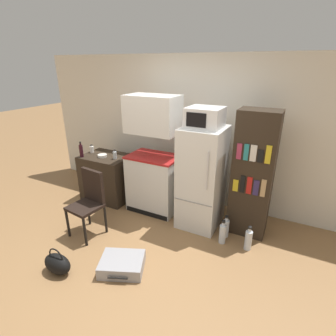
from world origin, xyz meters
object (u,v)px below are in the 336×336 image
Objects in this scene: refrigerator at (202,178)px; suitcase_large_flat at (122,264)px; kitchen_hutch at (154,161)px; bottle_milk_white at (92,149)px; bottle_clear_short at (115,155)px; handbag at (57,264)px; microwave at (205,117)px; bottle_wine_dark at (81,151)px; water_bottle_middle at (226,228)px; water_bottle_back at (248,240)px; side_table at (108,177)px; bowl at (102,156)px; bookshelf at (253,175)px; chair at (89,198)px; water_bottle_front at (223,233)px.

suitcase_large_flat is (-0.45, -1.37, -0.67)m from refrigerator.
kitchen_hutch reaches higher than bottle_milk_white.
kitchen_hutch is 1.65m from suitcase_large_flat.
handbag is at bearing -75.73° from bottle_clear_short.
suitcase_large_flat is at bearing -108.44° from microwave.
microwave reaches higher than suitcase_large_flat.
refrigerator reaches higher than bottle_wine_dark.
bottle_clear_short is 1.91m from handbag.
handbag is 1.09× the size of water_bottle_middle.
kitchen_hutch reaches higher than suitcase_large_flat.
water_bottle_back is (1.62, -0.35, -0.70)m from kitchen_hutch.
suitcase_large_flat is at bearing -34.95° from bottle_wine_dark.
bottle_clear_short is at bearing -7.67° from bottle_milk_white.
side_table is 2.24m from water_bottle_middle.
bowl is (-0.25, -0.03, -0.04)m from bottle_clear_short.
bottle_wine_dark is at bearing -144.98° from side_table.
bookshelf is 2.47m from bowl.
bottle_wine_dark is at bearing -172.80° from bookshelf.
water_bottle_middle is at bearing -20.48° from refrigerator.
bottle_clear_short is 0.26m from bowl.
bottle_milk_white is (-1.27, -0.01, 0.02)m from kitchen_hutch.
suitcase_large_flat is at bearing -20.23° from chair.
bookshelf is 5.06× the size of water_bottle_back.
suitcase_large_flat is at bearing -40.47° from bottle_milk_white.
chair is 2.70× the size of water_bottle_back.
refrigerator is (1.76, -0.01, 0.35)m from side_table.
kitchen_hutch is 1.14m from microwave.
side_table is 1.90m from handbag.
bowl is 0.25× the size of suitcase_large_flat.
suitcase_large_flat is 1.77× the size of water_bottle_front.
bowl is 1.95m from handbag.
bowl is at bearing 112.03° from suitcase_large_flat.
bottle_milk_white is at bearing -179.66° from kitchen_hutch.
bottle_milk_white is at bearing 172.33° from bottle_clear_short.
bottle_milk_white is at bearing 162.25° from bowl.
water_bottle_front is at bearing -16.36° from kitchen_hutch.
water_bottle_back reaches higher than suitcase_large_flat.
water_bottle_middle is at bearing 29.41° from suitcase_large_flat.
handbag is (-1.09, -1.74, -0.62)m from refrigerator.
bookshelf is at bearing 35.14° from chair.
refrigerator reaches higher than bowl.
bottle_clear_short is (0.56, 0.19, -0.05)m from bottle_wine_dark.
kitchen_hutch is at bearing 170.33° from water_bottle_middle.
bottle_clear_short is at bearing 5.90° from bowl.
water_bottle_front is (0.91, 1.04, 0.07)m from suitcase_large_flat.
refrigerator is 1.61m from chair.
bowl is at bearing -17.75° from bottle_milk_white.
bottle_wine_dark is at bearing 177.63° from water_bottle_front.
microwave is 1.95m from bowl.
bookshelf is (1.51, 0.08, 0.04)m from kitchen_hutch.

